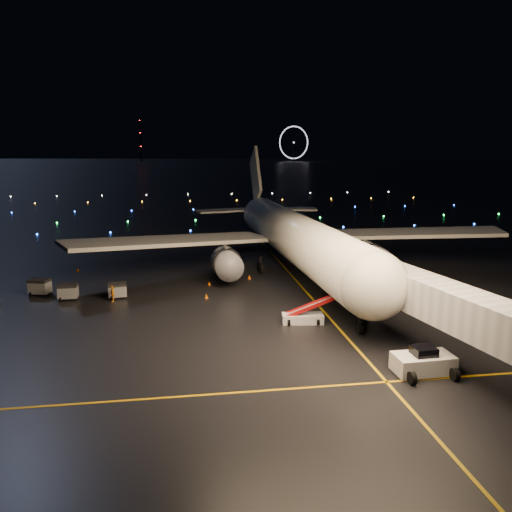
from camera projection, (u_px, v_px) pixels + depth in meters
The scene contains 17 objects.
ground at pixel (184, 175), 334.53m from camera, with size 2000.00×2000.00×0.00m, color black.
lane_centre at pixel (304, 289), 60.57m from camera, with size 0.25×80.00×0.02m, color #CF9A08.
lane_cross at pixel (149, 399), 33.93m from camera, with size 60.00×0.25×0.02m, color #CF9A08.
airliner at pixel (289, 208), 69.63m from camera, with size 60.97×57.92×17.27m, color silver, non-canonical shape.
pushback_tug at pixel (423, 360), 37.67m from camera, with size 4.44×2.33×2.11m, color silver.
belt_loader at pixel (303, 309), 48.61m from camera, with size 5.84×1.59×2.83m, color silver, non-canonical shape.
crew_c at pixel (113, 294), 55.53m from camera, with size 1.09×0.45×1.86m, color orange.
safety_cone_0 at pixel (206, 296), 57.06m from camera, with size 0.45×0.45×0.51m, color #F26101.
safety_cone_1 at pixel (249, 277), 65.51m from camera, with size 0.46×0.46×0.52m, color #F26101.
safety_cone_2 at pixel (209, 283), 62.58m from camera, with size 0.40×0.40×0.46m, color #F26101.
safety_cone_3 at pixel (78, 269), 69.62m from camera, with size 0.49×0.49×0.56m, color #F26101.
ferris_wheel at pixel (294, 144), 760.03m from camera, with size 50.00×4.00×52.00m, color black, non-canonical shape.
radio_mast at pixel (141, 140), 744.83m from camera, with size 1.80×1.80×64.00m, color black.
taxiway_lights at pixel (190, 207), 146.83m from camera, with size 164.00×92.00×0.36m, color black, non-canonical shape.
baggage_cart_0 at pixel (117, 290), 57.03m from camera, with size 2.03×1.42×1.73m, color gray.
baggage_cart_1 at pixel (68, 292), 56.44m from camera, with size 2.09×1.47×1.78m, color gray.
baggage_cart_2 at pixel (40, 287), 58.27m from camera, with size 2.21×1.54×1.88m, color gray.
Camera 1 is at (-2.43, -41.89, 16.59)m, focal length 35.00 mm.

